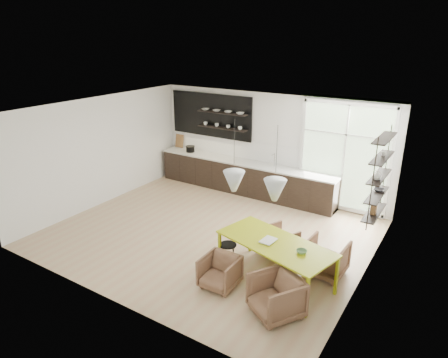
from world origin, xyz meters
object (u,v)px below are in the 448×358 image
(dining_table, at_px, (276,245))
(armchair_front_right, at_px, (276,296))
(armchair_front_left, at_px, (220,272))
(armchair_back_left, at_px, (279,241))
(wire_stool, at_px, (228,252))
(armchair_back_right, at_px, (326,258))

(dining_table, xyz_separation_m, armchair_front_right, (0.45, -0.89, -0.39))
(armchair_front_left, xyz_separation_m, armchair_front_right, (1.21, -0.16, 0.05))
(dining_table, distance_m, armchair_back_left, 1.06)
(armchair_front_left, distance_m, wire_stool, 0.75)
(armchair_front_right, bearing_deg, armchair_back_left, 145.93)
(dining_table, bearing_deg, armchair_back_right, 58.58)
(dining_table, relative_size, armchair_front_right, 3.05)
(armchair_front_left, height_order, armchair_front_right, armchair_front_right)
(dining_table, distance_m, armchair_front_right, 1.07)
(armchair_front_left, height_order, wire_stool, armchair_front_left)
(dining_table, bearing_deg, armchair_back_left, 124.25)
(armchair_back_right, distance_m, armchair_front_right, 1.64)
(armchair_back_left, height_order, wire_stool, armchair_back_left)
(armchair_front_right, distance_m, wire_stool, 1.71)
(dining_table, relative_size, armchair_back_right, 3.09)
(dining_table, relative_size, wire_stool, 5.10)
(armchair_back_left, distance_m, armchair_front_right, 1.95)
(armchair_front_right, bearing_deg, armchair_front_left, -155.21)
(armchair_back_left, bearing_deg, armchair_back_right, -164.53)
(dining_table, height_order, armchair_front_left, dining_table)
(dining_table, height_order, armchair_back_right, dining_table)
(armchair_front_right, relative_size, wire_stool, 1.67)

